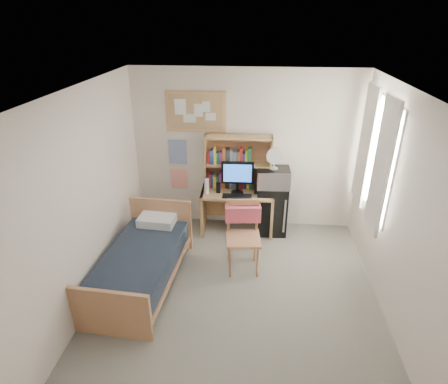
# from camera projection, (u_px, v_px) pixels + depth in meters

# --- Properties ---
(floor) EXTENTS (3.60, 4.20, 0.02)m
(floor) POSITION_uv_depth(u_px,v_px,m) (235.00, 305.00, 4.69)
(floor) COLOR gray
(floor) RESTS_ON ground
(ceiling) EXTENTS (3.60, 4.20, 0.02)m
(ceiling) POSITION_uv_depth(u_px,v_px,m) (239.00, 94.00, 3.57)
(ceiling) COLOR silver
(ceiling) RESTS_ON wall_back
(wall_back) EXTENTS (3.60, 0.04, 2.60)m
(wall_back) POSITION_uv_depth(u_px,v_px,m) (245.00, 151.00, 6.02)
(wall_back) COLOR white
(wall_back) RESTS_ON floor
(wall_front) EXTENTS (3.60, 0.04, 2.60)m
(wall_front) POSITION_uv_depth(u_px,v_px,m) (215.00, 382.00, 2.24)
(wall_front) COLOR white
(wall_front) RESTS_ON floor
(wall_left) EXTENTS (0.04, 4.20, 2.60)m
(wall_left) POSITION_uv_depth(u_px,v_px,m) (80.00, 207.00, 4.28)
(wall_left) COLOR white
(wall_left) RESTS_ON floor
(wall_right) EXTENTS (0.04, 4.20, 2.60)m
(wall_right) POSITION_uv_depth(u_px,v_px,m) (406.00, 221.00, 3.98)
(wall_right) COLOR white
(wall_right) RESTS_ON floor
(window_unit) EXTENTS (0.10, 1.40, 1.70)m
(window_unit) POSITION_uv_depth(u_px,v_px,m) (375.00, 156.00, 4.93)
(window_unit) COLOR white
(window_unit) RESTS_ON wall_right
(curtain_left) EXTENTS (0.04, 0.55, 1.70)m
(curtain_left) POSITION_uv_depth(u_px,v_px,m) (382.00, 167.00, 4.57)
(curtain_left) COLOR white
(curtain_left) RESTS_ON wall_right
(curtain_right) EXTENTS (0.04, 0.55, 1.70)m
(curtain_right) POSITION_uv_depth(u_px,v_px,m) (365.00, 146.00, 5.29)
(curtain_right) COLOR white
(curtain_right) RESTS_ON wall_right
(bulletin_board) EXTENTS (0.94, 0.03, 0.64)m
(bulletin_board) POSITION_uv_depth(u_px,v_px,m) (196.00, 112.00, 5.80)
(bulletin_board) COLOR tan
(bulletin_board) RESTS_ON wall_back
(poster_wave) EXTENTS (0.30, 0.01, 0.42)m
(poster_wave) POSITION_uv_depth(u_px,v_px,m) (178.00, 152.00, 6.12)
(poster_wave) COLOR #264499
(poster_wave) RESTS_ON wall_back
(poster_japan) EXTENTS (0.28, 0.01, 0.36)m
(poster_japan) POSITION_uv_depth(u_px,v_px,m) (179.00, 178.00, 6.32)
(poster_japan) COLOR #EB3B29
(poster_japan) RESTS_ON wall_back
(desk) EXTENTS (1.17, 0.61, 0.72)m
(desk) POSITION_uv_depth(u_px,v_px,m) (237.00, 211.00, 6.15)
(desk) COLOR tan
(desk) RESTS_ON floor
(desk_chair) EXTENTS (0.56, 0.56, 1.01)m
(desk_chair) POSITION_uv_depth(u_px,v_px,m) (243.00, 238.00, 5.14)
(desk_chair) COLOR tan
(desk_chair) RESTS_ON floor
(mini_fridge) EXTENTS (0.50, 0.50, 0.83)m
(mini_fridge) POSITION_uv_depth(u_px,v_px,m) (271.00, 208.00, 6.12)
(mini_fridge) COLOR black
(mini_fridge) RESTS_ON floor
(bed) EXTENTS (1.02, 1.86, 0.50)m
(bed) POSITION_uv_depth(u_px,v_px,m) (141.00, 268.00, 4.96)
(bed) COLOR black
(bed) RESTS_ON floor
(hutch) EXTENTS (1.07, 0.30, 0.87)m
(hutch) POSITION_uv_depth(u_px,v_px,m) (238.00, 163.00, 5.94)
(hutch) COLOR tan
(hutch) RESTS_ON desk
(monitor) EXTENTS (0.50, 0.05, 0.53)m
(monitor) POSITION_uv_depth(u_px,v_px,m) (237.00, 178.00, 5.83)
(monitor) COLOR black
(monitor) RESTS_ON desk
(keyboard) EXTENTS (0.46, 0.16, 0.02)m
(keyboard) POSITION_uv_depth(u_px,v_px,m) (237.00, 196.00, 5.81)
(keyboard) COLOR black
(keyboard) RESTS_ON desk
(speaker_left) EXTENTS (0.07, 0.07, 0.16)m
(speaker_left) POSITION_uv_depth(u_px,v_px,m) (218.00, 188.00, 5.92)
(speaker_left) COLOR black
(speaker_left) RESTS_ON desk
(speaker_right) EXTENTS (0.07, 0.07, 0.16)m
(speaker_right) POSITION_uv_depth(u_px,v_px,m) (256.00, 189.00, 5.89)
(speaker_right) COLOR black
(speaker_right) RESTS_ON desk
(water_bottle) EXTENTS (0.08, 0.08, 0.25)m
(water_bottle) POSITION_uv_depth(u_px,v_px,m) (207.00, 186.00, 5.88)
(water_bottle) COLOR silver
(water_bottle) RESTS_ON desk
(hoodie) EXTENTS (0.51, 0.21, 0.24)m
(hoodie) POSITION_uv_depth(u_px,v_px,m) (243.00, 213.00, 5.20)
(hoodie) COLOR #F65D70
(hoodie) RESTS_ON desk_chair
(microwave) EXTENTS (0.52, 0.40, 0.29)m
(microwave) POSITION_uv_depth(u_px,v_px,m) (273.00, 177.00, 5.86)
(microwave) COLOR silver
(microwave) RESTS_ON mini_fridge
(desk_fan) EXTENTS (0.26, 0.26, 0.32)m
(desk_fan) POSITION_uv_depth(u_px,v_px,m) (274.00, 159.00, 5.73)
(desk_fan) COLOR silver
(desk_fan) RESTS_ON microwave
(pillow) EXTENTS (0.54, 0.40, 0.12)m
(pillow) POSITION_uv_depth(u_px,v_px,m) (157.00, 220.00, 5.49)
(pillow) COLOR silver
(pillow) RESTS_ON bed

